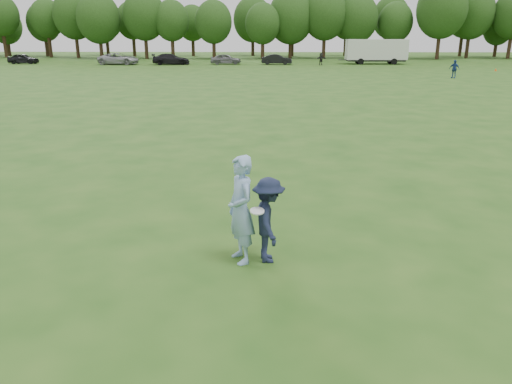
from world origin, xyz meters
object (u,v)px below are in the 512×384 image
thrower (241,210)px  player_far_d (321,59)px  defender (269,220)px  cargo_trailer (376,50)px  field_cone (496,70)px  car_c (119,59)px  car_e (226,59)px  car_f (277,59)px  car_d (171,59)px  car_a (23,59)px  player_far_b (454,69)px

thrower → player_far_d: bearing=148.1°
defender → cargo_trailer: 62.46m
cargo_trailer → player_far_d: bearing=-163.0°
thrower → field_cone: 55.48m
player_far_d → car_c: bearing=146.3°
player_far_d → car_e: size_ratio=0.39×
thrower → car_f: 59.44m
car_d → field_cone: size_ratio=16.32×
thrower → defender: bearing=67.5°
defender → cargo_trailer: (14.38, 60.77, 0.93)m
player_far_d → car_a: player_far_d is taller
player_far_d → car_d: size_ratio=0.32×
car_a → car_f: bearing=-90.1°
thrower → car_d: thrower is taller
defender → cargo_trailer: size_ratio=0.19×
player_far_d → car_e: (-12.59, 1.14, -0.10)m
player_far_b → cargo_trailer: 20.91m
thrower → car_d: 60.08m
thrower → car_d: (-12.42, 58.78, -0.36)m
car_e → car_a: bearing=86.3°
car_d → car_e: (7.19, 0.85, -0.02)m
player_far_b → car_f: size_ratio=0.42×
player_far_d → defender: bearing=-129.7°
car_f → player_far_b: bearing=-134.5°
thrower → defender: 0.58m
player_far_b → defender: bearing=-71.3°
thrower → defender: size_ratio=1.26×
thrower → car_a: (-32.81, 60.05, -0.39)m
car_e → defender: bearing=-177.3°
car_a → car_c: bearing=-94.4°
car_c → cargo_trailer: size_ratio=0.59×
car_a → car_c: 13.49m
thrower → player_far_d: size_ratio=1.34×
car_d → car_f: car_d is taller
car_a → cargo_trailer: (47.73, 0.74, 1.10)m
car_d → cargo_trailer: cargo_trailer is taller
car_c → field_cone: car_c is taller
car_a → player_far_b: bearing=-110.4°
player_far_b → car_d: bearing=-168.9°
defender → car_f: (1.06, 59.40, -0.19)m
car_c → car_f: bearing=-83.7°
car_a → field_cone: (58.79, -11.04, -0.53)m
car_a → thrower: bearing=-150.4°
car_a → car_d: 20.43m
defender → car_c: (-19.91, 58.76, -0.11)m
car_f → field_cone: (24.39, -10.41, -0.51)m
thrower → car_c: 61.90m
thrower → field_cone: (25.98, 49.01, -0.92)m
car_c → thrower: bearing=-157.2°
car_e → field_cone: bearing=-111.6°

